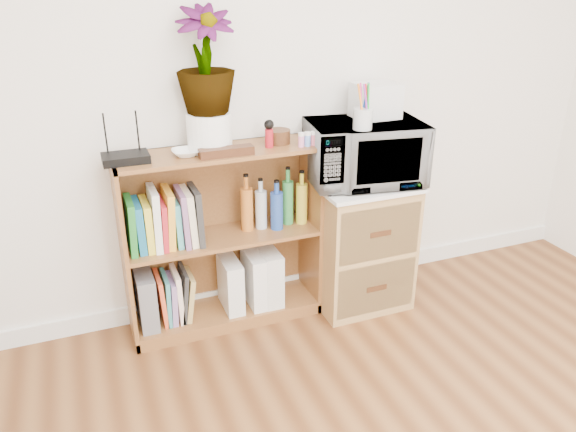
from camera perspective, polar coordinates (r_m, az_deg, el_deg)
skirting_board at (r=3.31m, az=-1.06°, el=-7.05°), size 4.00×0.02×0.10m
bookshelf at (r=2.90m, az=-6.66°, el=-2.39°), size 1.00×0.30×0.95m
wicker_unit at (r=3.14m, az=7.15°, el=-2.80°), size 0.50×0.45×0.70m
microwave at (r=2.93m, az=7.76°, el=6.41°), size 0.63×0.47×0.32m
pen_cup at (r=2.74m, az=7.61°, el=9.76°), size 0.09×0.09×0.10m
small_appliance at (r=2.98m, az=8.88°, el=11.53°), size 0.22×0.19×0.18m
router at (r=2.63m, az=-16.17°, el=5.68°), size 0.21×0.14×0.04m
white_bowl at (r=2.66m, az=-10.33°, el=6.35°), size 0.13×0.13×0.03m
plant_pot at (r=2.71m, az=-7.99°, el=8.48°), size 0.21×0.21×0.18m
potted_plant at (r=2.64m, az=-8.40°, el=15.38°), size 0.27×0.27×0.48m
trinket_box at (r=2.63m, az=-6.27°, el=6.50°), size 0.26×0.06×0.04m
kokeshi_doll at (r=2.74m, az=-1.93°, el=7.90°), size 0.04×0.04×0.09m
wooden_bowl at (r=2.81m, az=-0.96°, el=8.08°), size 0.12×0.12×0.07m
paint_jars at (r=2.76m, az=1.99°, el=7.66°), size 0.11×0.04×0.06m
file_box at (r=2.96m, az=-14.23°, el=-8.14°), size 0.09×0.23×0.29m
magazine_holder_left at (r=3.02m, az=-5.85°, el=-6.86°), size 0.09×0.23×0.28m
magazine_holder_mid at (r=3.05m, az=-3.35°, el=-6.31°), size 0.09×0.24×0.30m
magazine_holder_right at (r=3.07m, az=-1.98°, el=-6.00°), size 0.10×0.24×0.30m
cookbooks at (r=2.78m, az=-12.50°, el=-0.39°), size 0.35×0.20×0.30m
liquor_bottles at (r=2.91m, az=-1.36°, el=1.42°), size 0.36×0.07×0.30m
lower_books at (r=2.98m, az=-11.44°, el=-7.97°), size 0.19×0.19×0.28m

